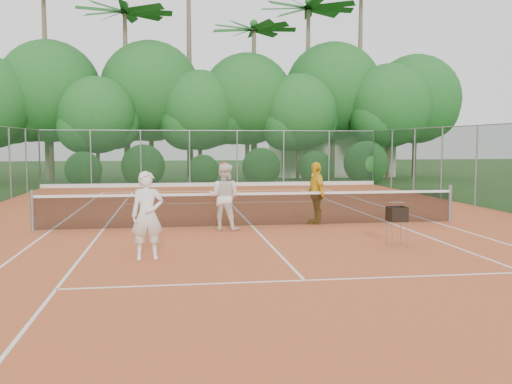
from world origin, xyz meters
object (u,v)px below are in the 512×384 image
player_center_grp (224,196)px  player_yellow (316,193)px  player_white (147,215)px  ball_hopper (397,215)px

player_center_grp → player_yellow: 2.88m
player_white → player_yellow: player_yellow is taller
player_center_grp → ball_hopper: (3.70, -2.95, -0.20)m
player_center_grp → player_yellow: size_ratio=1.02×
player_center_grp → player_yellow: player_center_grp is taller
player_white → player_center_grp: 4.08m
player_center_grp → ball_hopper: 4.73m
player_white → player_yellow: 6.42m
ball_hopper → player_yellow: bearing=117.4°
player_white → ball_hopper: bearing=1.5°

